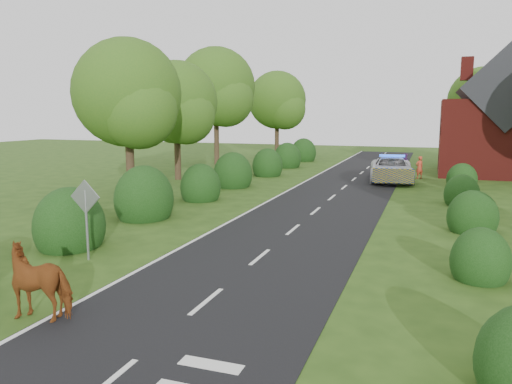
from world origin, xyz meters
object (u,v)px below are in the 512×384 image
at_px(road_sign, 86,208).
at_px(pedestrian_purple, 404,165).
at_px(police_van, 391,169).
at_px(pedestrian_red, 419,167).
at_px(cow, 43,285).

xyz_separation_m(road_sign, pedestrian_purple, (8.16, 25.14, -0.83)).
bearing_deg(road_sign, police_van, 71.05).
distance_m(police_van, pedestrian_red, 2.78).
bearing_deg(cow, pedestrian_purple, 156.66).
height_order(cow, pedestrian_purple, pedestrian_purple).
height_order(road_sign, pedestrian_red, road_sign).
bearing_deg(pedestrian_red, police_van, 12.93).
bearing_deg(cow, pedestrian_red, 154.11).
relative_size(road_sign, pedestrian_red, 1.61).
distance_m(cow, pedestrian_purple, 29.75).
bearing_deg(pedestrian_red, road_sign, 30.34).
distance_m(pedestrian_red, pedestrian_purple, 1.54).
distance_m(road_sign, police_van, 23.12).
bearing_deg(road_sign, pedestrian_red, 68.99).
distance_m(cow, pedestrian_red, 28.92).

